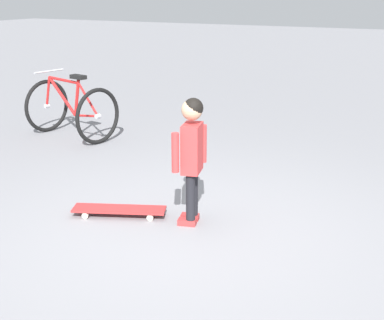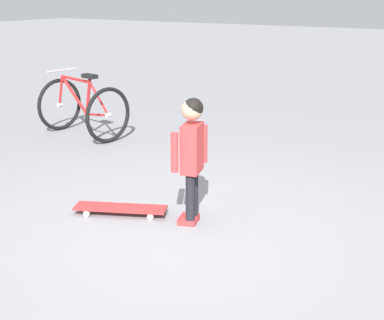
# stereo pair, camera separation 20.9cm
# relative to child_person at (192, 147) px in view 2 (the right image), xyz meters

# --- Properties ---
(ground_plane) EXTENTS (50.00, 50.00, 0.00)m
(ground_plane) POSITION_rel_child_person_xyz_m (-0.08, 0.31, -0.66)
(ground_plane) COLOR gray
(child_person) EXTENTS (0.23, 0.40, 1.06)m
(child_person) POSITION_rel_child_person_xyz_m (0.00, 0.00, 0.00)
(child_person) COLOR black
(child_person) RESTS_ON ground
(skateboard) EXTENTS (0.81, 0.49, 0.07)m
(skateboard) POSITION_rel_child_person_xyz_m (0.62, 0.17, -0.60)
(skateboard) COLOR #B22D2D
(skateboard) RESTS_ON ground
(bicycle_mid) EXTENTS (1.18, 0.90, 0.85)m
(bicycle_mid) POSITION_rel_child_person_xyz_m (2.71, -1.75, -0.28)
(bicycle_mid) COLOR black
(bicycle_mid) RESTS_ON ground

